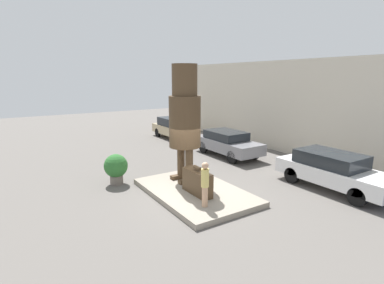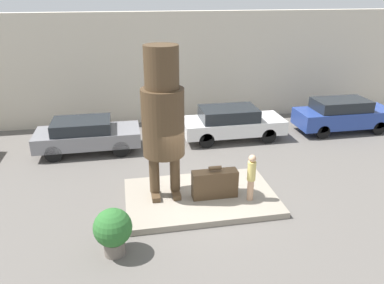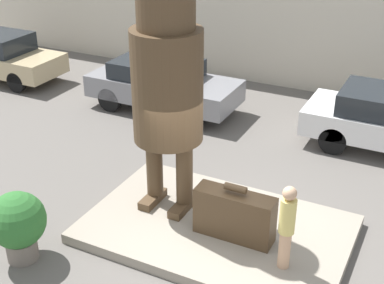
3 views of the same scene
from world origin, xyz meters
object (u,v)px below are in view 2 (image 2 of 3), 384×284
Objects in this scene: parked_car_white at (232,122)px; parked_car_blue at (343,114)px; giant_suitcase at (215,184)px; tourist at (251,176)px; planter_pot at (113,230)px; statue_figure at (163,113)px; parked_car_grey at (87,134)px.

parked_car_white is 0.99× the size of parked_car_blue.
parked_car_blue reaches higher than parked_car_white.
tourist is at bearing -20.43° from giant_suitcase.
giant_suitcase is at bearing 32.48° from planter_pot.
statue_figure is 1.12× the size of parked_car_grey.
parked_car_grey is 7.16m from planter_pot.
parked_car_white is 3.50× the size of planter_pot.
statue_figure reaches higher than planter_pot.
parked_car_white is at bearing 52.87° from statue_figure.
tourist is at bearing 20.97° from planter_pot.
planter_pot is at bearing -126.04° from parked_car_white.
parked_car_grey is 0.93× the size of parked_car_white.
parked_car_blue reaches higher than planter_pot.
statue_figure is 5.83m from parked_car_grey.
tourist is 1.18× the size of planter_pot.
tourist is 7.68m from parked_car_grey.
parked_car_white is at bearing 53.96° from planter_pot.
statue_figure is at bearing -152.36° from parked_car_blue.
parked_car_white is (3.69, 4.88, -2.23)m from statue_figure.
statue_figure is 10.73m from parked_car_blue.
parked_car_grey is at bearing 99.13° from planter_pot.
parked_car_grey is 3.27× the size of planter_pot.
parked_car_blue reaches higher than giant_suitcase.
tourist is at bearing -139.46° from parked_car_blue.
tourist is at bearing -17.13° from statue_figure.
giant_suitcase is 0.32× the size of parked_car_white.
tourist is (2.65, -0.82, -1.98)m from statue_figure.
statue_figure is 2.88m from giant_suitcase.
parked_car_grey is at bearing 121.20° from statue_figure.
planter_pot is (-5.34, -7.34, -0.06)m from parked_car_white.
giant_suitcase is 1.22m from tourist.
planter_pot reaches higher than giant_suitcase.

